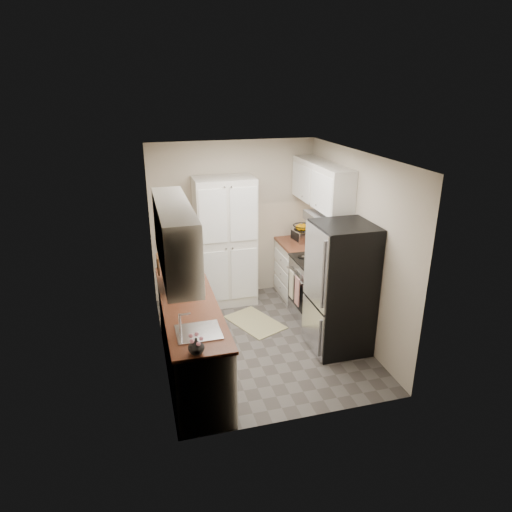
{
  "coord_description": "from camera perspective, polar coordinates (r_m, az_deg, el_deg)",
  "views": [
    {
      "loc": [
        -1.49,
        -5.21,
        3.3
      ],
      "look_at": [
        -0.03,
        0.15,
        1.18
      ],
      "focal_mm": 32.0,
      "sensor_mm": 36.0,
      "label": 1
    }
  ],
  "objects": [
    {
      "name": "ground",
      "position": [
        6.34,
        0.61,
        -10.47
      ],
      "size": [
        3.2,
        3.2,
        0.0
      ],
      "primitive_type": "plane",
      "color": "#56514C",
      "rests_on": "ground"
    },
    {
      "name": "room_shell",
      "position": [
        5.66,
        0.53,
        3.67
      ],
      "size": [
        2.64,
        3.24,
        2.52
      ],
      "color": "#BFB09B",
      "rests_on": "ground"
    },
    {
      "name": "pantry_cabinet",
      "position": [
        7.04,
        -3.86,
        1.74
      ],
      "size": [
        0.9,
        0.55,
        2.0
      ],
      "primitive_type": "cube",
      "color": "silver",
      "rests_on": "ground"
    },
    {
      "name": "base_cabinet_left",
      "position": [
        5.59,
        -8.09,
        -10.12
      ],
      "size": [
        0.6,
        2.3,
        0.88
      ],
      "primitive_type": "cube",
      "color": "silver",
      "rests_on": "ground"
    },
    {
      "name": "countertop_left",
      "position": [
        5.37,
        -8.34,
        -5.9
      ],
      "size": [
        0.63,
        2.33,
        0.04
      ],
      "primitive_type": "cube",
      "color": "brown",
      "rests_on": "base_cabinet_left"
    },
    {
      "name": "base_cabinet_right",
      "position": [
        7.44,
        5.46,
        -1.85
      ],
      "size": [
        0.6,
        0.8,
        0.88
      ],
      "primitive_type": "cube",
      "color": "silver",
      "rests_on": "ground"
    },
    {
      "name": "countertop_right",
      "position": [
        7.27,
        5.58,
        1.49
      ],
      "size": [
        0.63,
        0.83,
        0.04
      ],
      "primitive_type": "cube",
      "color": "brown",
      "rests_on": "base_cabinet_right"
    },
    {
      "name": "electric_range",
      "position": [
        6.74,
        7.73,
        -4.09
      ],
      "size": [
        0.71,
        0.78,
        1.13
      ],
      "color": "#B7B7BC",
      "rests_on": "ground"
    },
    {
      "name": "refrigerator",
      "position": [
        5.91,
        10.57,
        -3.99
      ],
      "size": [
        0.7,
        0.72,
        1.7
      ],
      "primitive_type": "cube",
      "color": "#B7B7BC",
      "rests_on": "ground"
    },
    {
      "name": "microwave",
      "position": [
        5.73,
        -9.21,
        -2.36
      ],
      "size": [
        0.44,
        0.58,
        0.29
      ],
      "primitive_type": "imported",
      "rotation": [
        0.0,
        0.0,
        1.39
      ],
      "color": "#A2A2A6",
      "rests_on": "countertop_left"
    },
    {
      "name": "wine_bottle",
      "position": [
        5.98,
        -10.7,
        -1.21
      ],
      "size": [
        0.08,
        0.08,
        0.34
      ],
      "primitive_type": "cylinder",
      "color": "black",
      "rests_on": "countertop_left"
    },
    {
      "name": "flower_vase",
      "position": [
        4.37,
        -7.49,
        -11.09
      ],
      "size": [
        0.2,
        0.2,
        0.16
      ],
      "primitive_type": "imported",
      "rotation": [
        0.0,
        0.0,
        -0.35
      ],
      "color": "beige",
      "rests_on": "countertop_left"
    },
    {
      "name": "cutting_board",
      "position": [
        6.29,
        -9.19,
        -0.16
      ],
      "size": [
        0.05,
        0.24,
        0.3
      ],
      "primitive_type": "cube",
      "rotation": [
        0.0,
        0.0,
        -0.14
      ],
      "color": "#347C31",
      "rests_on": "countertop_left"
    },
    {
      "name": "toaster_oven",
      "position": [
        7.33,
        5.83,
        2.59
      ],
      "size": [
        0.3,
        0.36,
        0.19
      ],
      "primitive_type": "cube",
      "rotation": [
        0.0,
        0.0,
        0.13
      ],
      "color": "silver",
      "rests_on": "countertop_right"
    },
    {
      "name": "fruit_basket",
      "position": [
        7.27,
        5.83,
        3.74
      ],
      "size": [
        0.33,
        0.33,
        0.12
      ],
      "primitive_type": null,
      "rotation": [
        0.0,
        0.0,
        -0.13
      ],
      "color": "#F39E00",
      "rests_on": "toaster_oven"
    },
    {
      "name": "kitchen_mat",
      "position": [
        6.76,
        -0.13,
        -8.28
      ],
      "size": [
        0.84,
        1.0,
        0.01
      ],
      "primitive_type": "cube",
      "rotation": [
        0.0,
        0.0,
        0.41
      ],
      "color": "tan",
      "rests_on": "ground"
    }
  ]
}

